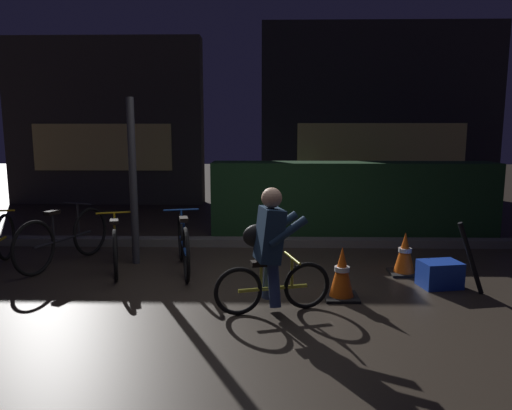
{
  "coord_description": "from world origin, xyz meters",
  "views": [
    {
      "loc": [
        0.32,
        -5.0,
        1.79
      ],
      "look_at": [
        0.2,
        0.6,
        0.9
      ],
      "focal_mm": 33.29,
      "sensor_mm": 36.0,
      "label": 1
    }
  ],
  "objects_px": {
    "parked_bike_center_left": "(115,245)",
    "parked_bike_center_right": "(183,244)",
    "traffic_cone_far": "(405,254)",
    "street_post": "(133,182)",
    "cyclist": "(270,250)",
    "closed_umbrella": "(471,258)",
    "parked_bike_left_mid": "(64,238)",
    "traffic_cone_near": "(342,274)",
    "blue_crate": "(440,274)"
  },
  "relations": [
    {
      "from": "parked_bike_center_right",
      "to": "traffic_cone_near",
      "type": "bearing_deg",
      "value": -132.16
    },
    {
      "from": "street_post",
      "to": "traffic_cone_far",
      "type": "distance_m",
      "value": 3.62
    },
    {
      "from": "parked_bike_left_mid",
      "to": "closed_umbrella",
      "type": "distance_m",
      "value": 5.04
    },
    {
      "from": "street_post",
      "to": "parked_bike_left_mid",
      "type": "height_order",
      "value": "street_post"
    },
    {
      "from": "traffic_cone_far",
      "to": "parked_bike_center_right",
      "type": "bearing_deg",
      "value": 177.54
    },
    {
      "from": "blue_crate",
      "to": "closed_umbrella",
      "type": "xyz_separation_m",
      "value": [
        0.23,
        -0.25,
        0.26
      ]
    },
    {
      "from": "parked_bike_center_left",
      "to": "cyclist",
      "type": "xyz_separation_m",
      "value": [
        1.98,
        -1.39,
        0.3
      ]
    },
    {
      "from": "traffic_cone_far",
      "to": "cyclist",
      "type": "relative_size",
      "value": 0.43
    },
    {
      "from": "traffic_cone_near",
      "to": "parked_bike_left_mid",
      "type": "bearing_deg",
      "value": 160.88
    },
    {
      "from": "traffic_cone_near",
      "to": "street_post",
      "type": "bearing_deg",
      "value": 153.19
    },
    {
      "from": "parked_bike_left_mid",
      "to": "parked_bike_center_left",
      "type": "xyz_separation_m",
      "value": [
        0.75,
        -0.21,
        -0.04
      ]
    },
    {
      "from": "parked_bike_center_right",
      "to": "traffic_cone_near",
      "type": "relative_size",
      "value": 2.82
    },
    {
      "from": "street_post",
      "to": "parked_bike_center_right",
      "type": "relative_size",
      "value": 1.38
    },
    {
      "from": "traffic_cone_far",
      "to": "blue_crate",
      "type": "height_order",
      "value": "traffic_cone_far"
    },
    {
      "from": "cyclist",
      "to": "closed_umbrella",
      "type": "xyz_separation_m",
      "value": [
        2.19,
        0.53,
        -0.22
      ]
    },
    {
      "from": "traffic_cone_near",
      "to": "traffic_cone_far",
      "type": "height_order",
      "value": "traffic_cone_near"
    },
    {
      "from": "blue_crate",
      "to": "parked_bike_center_left",
      "type": "bearing_deg",
      "value": 171.22
    },
    {
      "from": "street_post",
      "to": "parked_bike_center_left",
      "type": "distance_m",
      "value": 0.85
    },
    {
      "from": "cyclist",
      "to": "closed_umbrella",
      "type": "bearing_deg",
      "value": -1.76
    },
    {
      "from": "traffic_cone_far",
      "to": "closed_umbrella",
      "type": "xyz_separation_m",
      "value": [
        0.5,
        -0.74,
        0.15
      ]
    },
    {
      "from": "parked_bike_center_left",
      "to": "parked_bike_left_mid",
      "type": "bearing_deg",
      "value": 57.1
    },
    {
      "from": "traffic_cone_far",
      "to": "cyclist",
      "type": "height_order",
      "value": "cyclist"
    },
    {
      "from": "blue_crate",
      "to": "closed_umbrella",
      "type": "relative_size",
      "value": 0.52
    },
    {
      "from": "traffic_cone_far",
      "to": "closed_umbrella",
      "type": "distance_m",
      "value": 0.9
    },
    {
      "from": "cyclist",
      "to": "parked_bike_center_left",
      "type": "bearing_deg",
      "value": 129.46
    },
    {
      "from": "street_post",
      "to": "traffic_cone_far",
      "type": "xyz_separation_m",
      "value": [
        3.49,
        -0.41,
        -0.85
      ]
    },
    {
      "from": "closed_umbrella",
      "to": "blue_crate",
      "type": "bearing_deg",
      "value": -52.61
    },
    {
      "from": "street_post",
      "to": "traffic_cone_near",
      "type": "bearing_deg",
      "value": -26.81
    },
    {
      "from": "parked_bike_left_mid",
      "to": "parked_bike_center_right",
      "type": "xyz_separation_m",
      "value": [
        1.63,
        -0.21,
        -0.02
      ]
    },
    {
      "from": "traffic_cone_far",
      "to": "parked_bike_center_left",
      "type": "bearing_deg",
      "value": 178.08
    },
    {
      "from": "street_post",
      "to": "cyclist",
      "type": "distance_m",
      "value": 2.51
    },
    {
      "from": "parked_bike_left_mid",
      "to": "traffic_cone_far",
      "type": "relative_size",
      "value": 3.1
    },
    {
      "from": "parked_bike_center_left",
      "to": "parked_bike_center_right",
      "type": "distance_m",
      "value": 0.88
    },
    {
      "from": "traffic_cone_near",
      "to": "cyclist",
      "type": "relative_size",
      "value": 0.45
    },
    {
      "from": "traffic_cone_near",
      "to": "closed_umbrella",
      "type": "relative_size",
      "value": 0.67
    },
    {
      "from": "street_post",
      "to": "traffic_cone_near",
      "type": "height_order",
      "value": "street_post"
    },
    {
      "from": "closed_umbrella",
      "to": "cyclist",
      "type": "bearing_deg",
      "value": 8.47
    },
    {
      "from": "traffic_cone_far",
      "to": "parked_bike_left_mid",
      "type": "bearing_deg",
      "value": 175.74
    },
    {
      "from": "street_post",
      "to": "parked_bike_center_right",
      "type": "xyz_separation_m",
      "value": [
        0.7,
        -0.29,
        -0.76
      ]
    },
    {
      "from": "parked_bike_center_right",
      "to": "blue_crate",
      "type": "bearing_deg",
      "value": -115.12
    },
    {
      "from": "parked_bike_left_mid",
      "to": "parked_bike_center_right",
      "type": "bearing_deg",
      "value": -78.47
    },
    {
      "from": "parked_bike_center_right",
      "to": "traffic_cone_far",
      "type": "distance_m",
      "value": 2.8
    },
    {
      "from": "cyclist",
      "to": "closed_umbrella",
      "type": "relative_size",
      "value": 1.47
    },
    {
      "from": "street_post",
      "to": "parked_bike_center_left",
      "type": "relative_size",
      "value": 1.48
    },
    {
      "from": "blue_crate",
      "to": "closed_umbrella",
      "type": "height_order",
      "value": "closed_umbrella"
    },
    {
      "from": "parked_bike_center_left",
      "to": "closed_umbrella",
      "type": "bearing_deg",
      "value": -119.21
    },
    {
      "from": "parked_bike_left_mid",
      "to": "parked_bike_center_right",
      "type": "height_order",
      "value": "parked_bike_left_mid"
    },
    {
      "from": "parked_bike_left_mid",
      "to": "parked_bike_center_left",
      "type": "height_order",
      "value": "parked_bike_left_mid"
    },
    {
      "from": "parked_bike_left_mid",
      "to": "parked_bike_center_left",
      "type": "distance_m",
      "value": 0.78
    },
    {
      "from": "parked_bike_center_left",
      "to": "street_post",
      "type": "bearing_deg",
      "value": -49.44
    }
  ]
}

